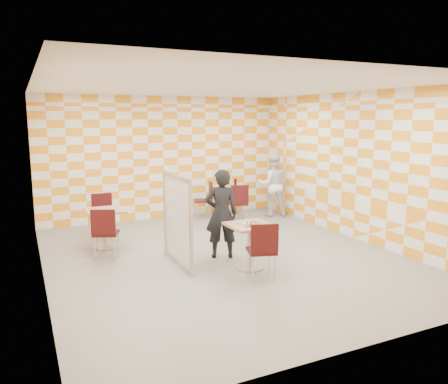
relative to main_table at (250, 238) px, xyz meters
name	(u,v)px	position (x,y,z in m)	size (l,w,h in m)	color
room_shell	(211,171)	(-0.14, 1.26, 0.99)	(7.00, 7.00, 7.00)	gray
main_table	(250,238)	(0.00, 0.00, 0.00)	(0.70, 0.70, 0.75)	tan
second_table	(230,196)	(1.40, 3.65, 0.00)	(0.70, 0.70, 0.75)	tan
empty_table	(105,222)	(-1.95, 2.21, 0.00)	(0.70, 0.70, 0.75)	tan
chair_main_front	(263,247)	(-0.11, -0.61, 0.04)	(0.53, 0.53, 0.92)	#380B0D
chair_second_front	(239,200)	(1.29, 2.92, 0.04)	(0.51, 0.52, 0.92)	#380B0D
chair_second_side	(206,197)	(0.77, 3.68, 0.04)	(0.52, 0.52, 0.92)	#380B0D
chair_empty_near	(105,229)	(-2.09, 1.47, 0.04)	(0.55, 0.56, 0.92)	#380B0D
chair_empty_far	(103,212)	(-1.87, 2.95, 0.04)	(0.44, 0.45, 0.92)	#380B0D
partition	(177,220)	(-1.04, 0.64, 0.28)	(0.08, 1.38, 1.55)	white
man_dark	(221,214)	(-0.18, 0.72, 0.29)	(0.58, 0.38, 1.60)	black
man_white	(272,185)	(2.41, 3.25, 0.30)	(0.78, 0.61, 1.61)	white
pizza_on_foil	(250,223)	(0.00, -0.02, 0.26)	(0.40, 0.40, 0.04)	silver
sport_bottle	(221,183)	(1.22, 3.79, 0.33)	(0.06, 0.06, 0.20)	white
soda_bottle	(235,183)	(1.56, 3.64, 0.34)	(0.07, 0.07, 0.23)	black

